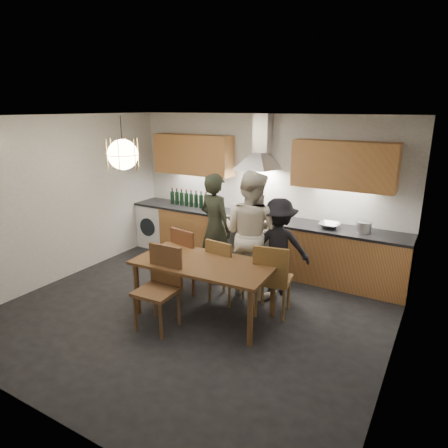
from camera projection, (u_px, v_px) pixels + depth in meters
The scene contains 17 objects.
ground at pixel (193, 312), 5.47m from camera, with size 5.00×5.00×0.00m, color black.
room_shell at pixel (190, 190), 4.99m from camera, with size 5.02×4.52×2.61m.
counter_run at pixel (257, 242), 6.95m from camera, with size 5.00×0.62×0.90m.
range_stove at pixel (256, 242), 6.96m from camera, with size 0.90×0.60×0.92m.
wall_fixtures at pixel (261, 159), 6.66m from camera, with size 4.30×0.54×1.10m.
pendant_lamp at pixel (123, 155), 5.28m from camera, with size 0.43×0.43×0.70m.
dining_table at pixel (204, 268), 5.21m from camera, with size 1.86×1.00×0.77m.
chair_back_left at pixel (188, 256), 5.96m from camera, with size 0.52×0.52×1.00m.
chair_back_mid at pixel (223, 267), 5.60m from camera, with size 0.47×0.47×0.95m.
chair_back_right at pixel (272, 276), 5.22m from camera, with size 0.54×0.54×1.01m.
chair_front at pixel (161, 282), 5.00m from camera, with size 0.49×0.49×1.05m.
person_left at pixel (215, 227), 6.35m from camera, with size 0.63×0.41×1.73m, color black.
person_mid at pixel (251, 233), 5.85m from camera, with size 0.90×0.70×1.85m, color beige.
person_right at pixel (278, 247), 5.86m from camera, with size 0.94×0.54×1.46m, color black.
mixing_bowl at pixel (329, 225), 6.19m from camera, with size 0.32×0.32×0.08m, color silver.
stock_pot at pixel (364, 227), 5.96m from camera, with size 0.22×0.22×0.16m, color #B6B7BA.
wine_bottles at pixel (189, 198), 7.50m from camera, with size 0.85×0.07×0.31m.
Camera 1 is at (2.83, -4.03, 2.71)m, focal length 32.00 mm.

